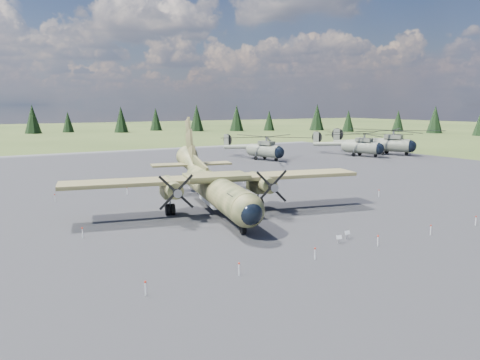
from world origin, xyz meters
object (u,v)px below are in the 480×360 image
transport_plane (214,184)px  helicopter_mid (362,140)px  helicopter_near (264,143)px  helicopter_far (391,137)px

transport_plane → helicopter_mid: bearing=43.4°
transport_plane → helicopter_near: bearing=62.8°
helicopter_near → transport_plane: bearing=-144.5°
helicopter_far → transport_plane: bearing=-177.8°
helicopter_near → helicopter_mid: helicopter_mid is taller
transport_plane → helicopter_mid: transport_plane is taller
helicopter_mid → helicopter_near: bearing=149.4°
helicopter_near → helicopter_far: helicopter_far is taller
transport_plane → helicopter_near: transport_plane is taller
transport_plane → helicopter_mid: size_ratio=1.20×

